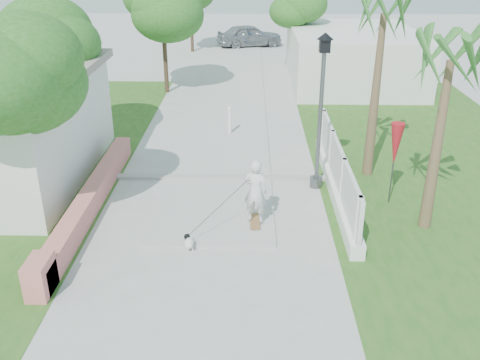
{
  "coord_description": "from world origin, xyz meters",
  "views": [
    {
      "loc": [
        0.95,
        -8.78,
        6.68
      ],
      "look_at": [
        0.71,
        3.5,
        1.1
      ],
      "focal_mm": 40.0,
      "sensor_mm": 36.0,
      "label": 1
    }
  ],
  "objects_px": {
    "street_lamp": "(321,107)",
    "patio_umbrella": "(396,145)",
    "bollard": "(230,120)",
    "parked_car": "(249,35)",
    "dog": "(189,242)",
    "skateboarder": "(227,205)"
  },
  "relations": [
    {
      "from": "skateboarder",
      "to": "parked_car",
      "type": "bearing_deg",
      "value": -73.79
    },
    {
      "from": "street_lamp",
      "to": "skateboarder",
      "type": "xyz_separation_m",
      "value": [
        -2.49,
        -2.69,
        -1.67
      ]
    },
    {
      "from": "patio_umbrella",
      "to": "skateboarder",
      "type": "bearing_deg",
      "value": -158.91
    },
    {
      "from": "patio_umbrella",
      "to": "skateboarder",
      "type": "relative_size",
      "value": 1.21
    },
    {
      "from": "street_lamp",
      "to": "patio_umbrella",
      "type": "bearing_deg",
      "value": -27.76
    },
    {
      "from": "skateboarder",
      "to": "parked_car",
      "type": "xyz_separation_m",
      "value": [
        0.46,
        24.96,
        -0.02
      ]
    },
    {
      "from": "patio_umbrella",
      "to": "parked_car",
      "type": "height_order",
      "value": "patio_umbrella"
    },
    {
      "from": "street_lamp",
      "to": "skateboarder",
      "type": "height_order",
      "value": "street_lamp"
    },
    {
      "from": "bollard",
      "to": "dog",
      "type": "xyz_separation_m",
      "value": [
        -0.66,
        -8.03,
        -0.4
      ]
    },
    {
      "from": "patio_umbrella",
      "to": "dog",
      "type": "distance_m",
      "value": 6.03
    },
    {
      "from": "patio_umbrella",
      "to": "bollard",
      "type": "bearing_deg",
      "value": 129.91
    },
    {
      "from": "patio_umbrella",
      "to": "street_lamp",
      "type": "bearing_deg",
      "value": 152.24
    },
    {
      "from": "street_lamp",
      "to": "bollard",
      "type": "height_order",
      "value": "street_lamp"
    },
    {
      "from": "bollard",
      "to": "dog",
      "type": "bearing_deg",
      "value": -94.7
    },
    {
      "from": "street_lamp",
      "to": "parked_car",
      "type": "height_order",
      "value": "street_lamp"
    },
    {
      "from": "bollard",
      "to": "parked_car",
      "type": "height_order",
      "value": "parked_car"
    },
    {
      "from": "dog",
      "to": "parked_car",
      "type": "height_order",
      "value": "parked_car"
    },
    {
      "from": "street_lamp",
      "to": "bollard",
      "type": "relative_size",
      "value": 4.07
    },
    {
      "from": "patio_umbrella",
      "to": "parked_car",
      "type": "distance_m",
      "value": 23.61
    },
    {
      "from": "street_lamp",
      "to": "parked_car",
      "type": "relative_size",
      "value": 1.03
    },
    {
      "from": "bollard",
      "to": "patio_umbrella",
      "type": "relative_size",
      "value": 0.47
    },
    {
      "from": "street_lamp",
      "to": "skateboarder",
      "type": "bearing_deg",
      "value": -132.76
    }
  ]
}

